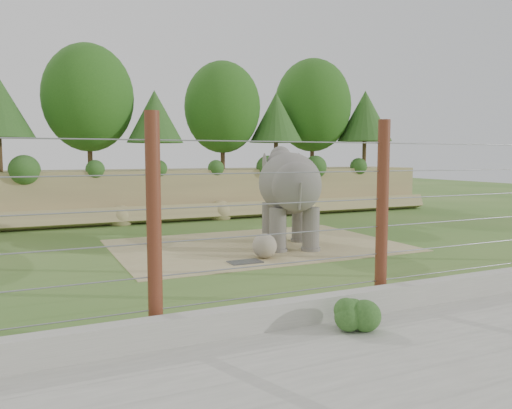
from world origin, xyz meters
name	(u,v)px	position (x,y,z in m)	size (l,w,h in m)	color
ground	(284,263)	(0.00, 0.00, 0.00)	(90.00, 90.00, 0.00)	#3B6B25
back_embankment	(181,142)	(0.59, 12.68, 3.97)	(30.00, 5.52, 8.77)	#98865B
dirt_patch	(257,245)	(0.50, 3.00, 0.01)	(10.00, 7.00, 0.02)	tan
drain_grate	(245,262)	(-1.07, 0.49, 0.04)	(1.00, 0.60, 0.03)	#262628
elephant	(289,198)	(1.47, 2.35, 1.75)	(1.85, 4.33, 3.50)	#656159
stone_ball	(265,246)	(-0.26, 0.80, 0.41)	(0.78, 0.78, 0.78)	gray
retaining_wall	(396,297)	(0.00, -5.00, 0.25)	(26.00, 0.35, 0.50)	#9E9E92
walkway	(472,340)	(0.00, -7.00, 0.01)	(26.00, 4.00, 0.01)	#9E9E92
barrier_fence	(382,213)	(0.00, -4.50, 2.00)	(20.26, 0.26, 4.00)	#622A18
walkway_shrub	(357,315)	(-1.60, -5.80, 0.32)	(0.62, 0.62, 0.62)	#2B5420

